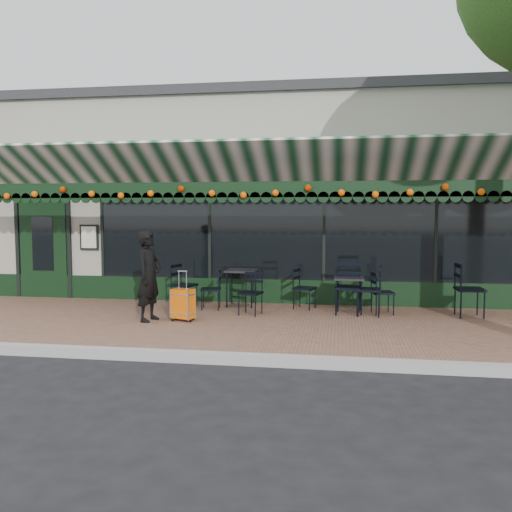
% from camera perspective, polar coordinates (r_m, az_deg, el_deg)
% --- Properties ---
extents(ground, '(80.00, 80.00, 0.00)m').
position_cam_1_polar(ground, '(7.66, -4.64, -11.01)').
color(ground, black).
rests_on(ground, ground).
extents(sidewalk, '(18.00, 4.00, 0.15)m').
position_cam_1_polar(sidewalk, '(9.53, -1.80, -7.35)').
color(sidewalk, brown).
rests_on(sidewalk, ground).
extents(curb, '(18.00, 0.16, 0.15)m').
position_cam_1_polar(curb, '(7.56, -4.79, -10.62)').
color(curb, '#9E9E99').
rests_on(curb, ground).
extents(restaurant_building, '(12.00, 9.60, 4.50)m').
position_cam_1_polar(restaurant_building, '(15.09, 2.33, 5.53)').
color(restaurant_building, '#A1998C').
rests_on(restaurant_building, ground).
extents(woman, '(0.48, 0.64, 1.58)m').
position_cam_1_polar(woman, '(9.64, -11.20, -2.09)').
color(woman, black).
rests_on(woman, sidewalk).
extents(suitcase, '(0.43, 0.33, 0.88)m').
position_cam_1_polar(suitcase, '(9.60, -7.71, -5.06)').
color(suitcase, '#E25D07').
rests_on(suitcase, sidewalk).
extents(cafe_table_a, '(0.55, 0.55, 0.68)m').
position_cam_1_polar(cafe_table_a, '(10.38, 9.75, -2.60)').
color(cafe_table_a, black).
rests_on(cafe_table_a, sidewalk).
extents(cafe_table_b, '(0.60, 0.60, 0.74)m').
position_cam_1_polar(cafe_table_b, '(10.96, -1.55, -1.83)').
color(cafe_table_b, black).
rests_on(cafe_table_b, sidewalk).
extents(chair_a_left, '(0.51, 0.51, 0.94)m').
position_cam_1_polar(chair_a_left, '(10.19, 11.78, -3.55)').
color(chair_a_left, black).
rests_on(chair_a_left, sidewalk).
extents(chair_a_right, '(0.47, 0.47, 0.79)m').
position_cam_1_polar(chair_a_right, '(10.39, 13.19, -3.82)').
color(chair_a_right, black).
rests_on(chair_a_right, sidewalk).
extents(chair_a_front, '(0.53, 0.53, 0.98)m').
position_cam_1_polar(chair_a_front, '(10.24, 9.66, -3.37)').
color(chair_a_front, black).
rests_on(chair_a_front, sidewalk).
extents(chair_a_extra, '(0.52, 0.52, 0.99)m').
position_cam_1_polar(chair_a_extra, '(10.59, 21.58, -3.34)').
color(chair_a_extra, black).
rests_on(chair_a_extra, sidewalk).
extents(chair_b_left, '(0.44, 0.44, 0.78)m').
position_cam_1_polar(chair_b_left, '(10.63, -4.78, -3.55)').
color(chair_b_left, black).
rests_on(chair_b_left, sidewalk).
extents(chair_b_right, '(0.50, 0.50, 0.80)m').
position_cam_1_polar(chair_b_right, '(10.69, 5.14, -3.45)').
color(chair_b_right, black).
rests_on(chair_b_right, sidewalk).
extents(chair_b_front, '(0.48, 0.48, 0.80)m').
position_cam_1_polar(chair_b_front, '(10.05, -0.59, -3.97)').
color(chair_b_front, black).
rests_on(chair_b_front, sidewalk).
extents(chair_solo, '(0.54, 0.54, 0.87)m').
position_cam_1_polar(chair_solo, '(10.93, -7.57, -3.10)').
color(chair_solo, black).
rests_on(chair_solo, sidewalk).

